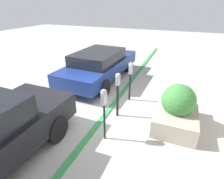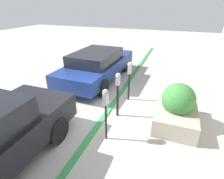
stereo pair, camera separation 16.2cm
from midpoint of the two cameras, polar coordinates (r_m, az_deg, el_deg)
The scene contains 7 objects.
ground_plane at distance 5.63m, azimuth -0.07°, elevation -7.81°, with size 40.00×40.00×0.00m, color #ADAAA3.
curb_strip at distance 5.64m, azimuth -0.83°, elevation -7.47°, with size 19.00×0.16×0.04m.
parking_meter_nearest at distance 4.09m, azimuth -1.48°, elevation -4.31°, with size 0.18×0.15×1.42m.
parking_meter_second at distance 5.07m, azimuth 2.80°, elevation 0.24°, with size 0.18×0.15×1.42m.
parking_meter_middle at distance 5.99m, azimuth 6.84°, elevation 5.10°, with size 0.20×0.17×1.41m.
planter_box at distance 5.22m, azimuth 21.19°, elevation -6.34°, with size 1.64×1.12×1.26m.
parked_car_middle at distance 7.85m, azimuth -3.40°, elevation 8.20°, with size 4.67×2.00×1.33m.
Camera 1 is at (-4.28, -1.84, 3.16)m, focal length 28.00 mm.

